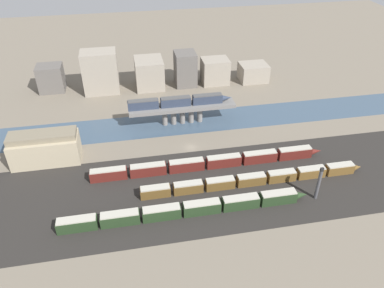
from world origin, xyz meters
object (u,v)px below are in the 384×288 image
train_yard_far (209,163)px  train_yard_near (186,209)px  warehouse_building (45,148)px  signal_tower (318,184)px  train_on_bridge (179,101)px  train_yard_mid (255,179)px

train_yard_far → train_yard_near: bearing=-118.9°
warehouse_building → signal_tower: 92.83m
signal_tower → train_yard_near: bearing=179.4°
warehouse_building → train_yard_far: bearing=-14.7°
train_on_bridge → train_yard_mid: size_ratio=0.56×
signal_tower → train_yard_far: bearing=143.6°
train_yard_near → train_yard_far: bearing=61.1°
train_on_bridge → signal_tower: train_on_bridge is taller
train_on_bridge → train_yard_near: size_ratio=0.56×
train_on_bridge → train_yard_mid: train_on_bridge is taller
train_on_bridge → signal_tower: size_ratio=3.58×
train_yard_mid → train_yard_far: 17.14m
train_yard_mid → signal_tower: 19.98m
train_yard_far → warehouse_building: size_ratio=3.53×
train_yard_near → signal_tower: 41.41m
train_on_bridge → train_yard_far: train_on_bridge is taller
warehouse_building → train_on_bridge: bearing=18.8°
train_on_bridge → warehouse_building: bearing=-161.2°
train_yard_far → warehouse_building: 57.94m
train_yard_near → train_yard_far: 24.32m
train_yard_near → warehouse_building: (-44.18, 35.93, 3.55)m
signal_tower → warehouse_building: bearing=156.9°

